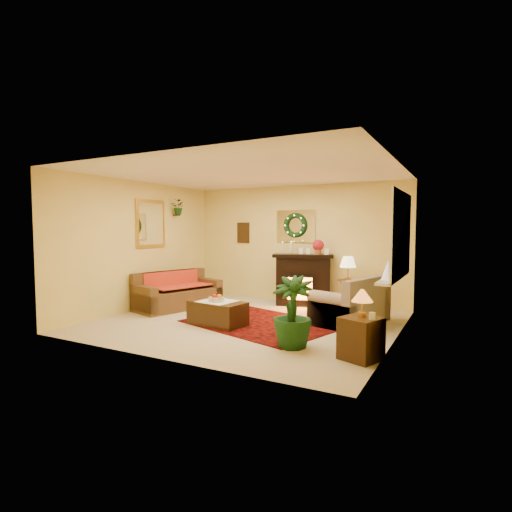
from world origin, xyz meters
The scene contains 31 objects.
floor centered at (0.00, 0.00, 0.00)m, with size 5.00×5.00×0.00m, color beige.
ceiling centered at (0.00, 0.00, 2.60)m, with size 5.00×5.00×0.00m, color white.
wall_back centered at (0.00, 2.25, 1.30)m, with size 5.00×5.00×0.00m, color #EFD88C.
wall_front centered at (0.00, -2.25, 1.30)m, with size 5.00×5.00×0.00m, color #EFD88C.
wall_left centered at (-2.50, 0.00, 1.30)m, with size 4.50×4.50×0.00m, color #EFD88C.
wall_right centered at (2.50, 0.00, 1.30)m, with size 4.50×4.50×0.00m, color #EFD88C.
area_rug centered at (0.30, 0.02, 0.01)m, with size 2.45×1.84×0.01m, color maroon.
sofa centered at (-1.85, 0.40, 0.43)m, with size 0.78×1.76×0.76m, color brown.
red_throw centered at (-1.94, 0.56, 0.46)m, with size 0.81×1.32×0.02m, color red.
fireplace centered at (0.32, 1.90, 0.55)m, with size 1.13×0.36×1.04m, color black.
poinsettia centered at (0.65, 1.89, 1.30)m, with size 0.24×0.24×0.24m, color maroon.
mantel_candle_a centered at (-0.17, 1.90, 1.26)m, with size 0.05×0.05×0.16m, color #EFE0C6.
mantel_candle_b centered at (0.04, 1.89, 1.26)m, with size 0.06×0.06×0.19m, color beige.
mantel_mirror centered at (0.00, 2.23, 1.70)m, with size 0.92×0.02×0.72m, color white.
wreath centered at (0.00, 2.19, 1.72)m, with size 0.55×0.55×0.11m, color #194719.
wall_art centered at (-1.35, 2.23, 1.55)m, with size 0.32×0.03×0.48m, color #381E11.
gold_mirror centered at (-2.48, 0.30, 1.75)m, with size 0.03×0.84×1.00m, color gold.
hanging_plant centered at (-2.34, 1.05, 1.97)m, with size 0.33×0.28×0.36m, color #194719.
loveseat centered at (1.62, 0.82, 0.42)m, with size 0.82×1.42×0.82m, color #7A684D.
window_frame centered at (2.48, 0.55, 1.55)m, with size 0.03×1.86×1.36m, color white.
window_glass centered at (2.47, 0.55, 1.55)m, with size 0.02×1.70×1.22m, color black.
window_sill centered at (2.38, 0.55, 0.87)m, with size 0.22×1.86×0.04m, color white.
mini_tree centered at (2.38, 0.08, 1.04)m, with size 0.20×0.20×0.30m, color white.
sill_plant centered at (2.39, 1.22, 1.08)m, with size 0.30×0.24×0.55m, color #284E21.
side_table_round centered at (1.32, 1.84, 0.33)m, with size 0.47×0.47×0.61m, color #50321C.
lamp_cream centered at (1.30, 1.81, 0.88)m, with size 0.32×0.32×0.49m, color #F0DD91.
end_table_square centered at (2.26, -1.07, 0.27)m, with size 0.44×0.44×0.54m, color black.
lamp_tiffany centered at (2.26, -1.03, 0.74)m, with size 0.27×0.27×0.40m, color orange.
coffee_table centered at (-0.33, -0.42, 0.21)m, with size 0.97×0.53×0.41m, color #4C331C.
fruit_bowl centered at (-0.34, -0.44, 0.45)m, with size 0.27×0.27×0.06m, color beige.
floor_palm centered at (1.29, -1.00, 0.45)m, with size 1.67×1.67×2.98m, color #205F19.
Camera 1 is at (3.42, -6.05, 1.66)m, focal length 28.00 mm.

